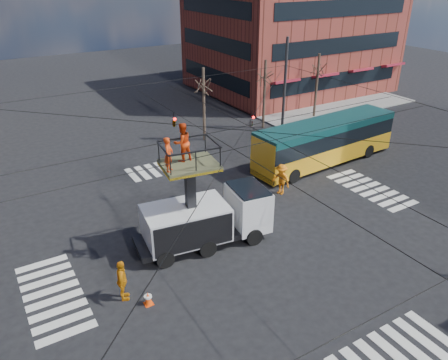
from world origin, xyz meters
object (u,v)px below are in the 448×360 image
flagger (281,179)px  utility_truck (206,207)px  traffic_cone (148,298)px  city_bus (325,141)px  worker_ground (122,281)px

flagger → utility_truck: bearing=-84.2°
utility_truck → traffic_cone: (-4.43, -2.87, -1.79)m
utility_truck → flagger: bearing=26.8°
city_bus → worker_ground: size_ratio=6.10×
utility_truck → traffic_cone: size_ratio=11.41×
city_bus → flagger: city_bus is taller
city_bus → traffic_cone: size_ratio=18.84×
city_bus → flagger: size_ratio=5.91×
utility_truck → city_bus: size_ratio=0.61×
utility_truck → worker_ground: utility_truck is taller
traffic_cone → flagger: (11.12, 5.23, 0.69)m
city_bus → traffic_cone: 18.51m
city_bus → worker_ground: (-17.64, -6.65, -0.74)m
flagger → worker_ground: bearing=-83.6°
utility_truck → city_bus: utility_truck is taller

